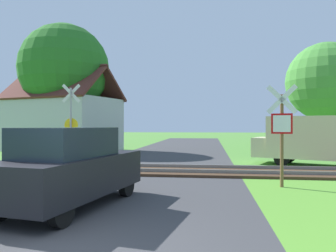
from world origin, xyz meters
The scene contains 9 objects.
road_asphalt centered at (0.00, 2.00, 0.00)m, with size 6.70×80.00×0.01m, color #38383A.
rail_track centered at (0.00, 8.62, 0.06)m, with size 60.00×2.60×0.22m.
stop_sign_near centered at (4.36, 5.90, 1.73)m, with size 0.86×0.22×3.03m.
crossing_sign_far centered at (-4.15, 10.40, 2.08)m, with size 0.88×0.15×3.76m.
house centered at (-8.31, 18.55, 2.06)m, with size 8.72×7.20×6.03m.
tree_left centered at (-8.24, 18.53, 5.94)m, with size 6.42×6.42×9.16m.
tree_far centered at (10.36, 20.20, 4.92)m, with size 5.45×5.45×7.65m.
mail_truck centered at (6.93, 11.37, 1.24)m, with size 5.23×3.66×2.24m.
parked_car centered at (-0.82, 2.87, 0.89)m, with size 2.34×4.23×1.78m.
Camera 1 is at (2.25, -4.08, 1.83)m, focal length 35.00 mm.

